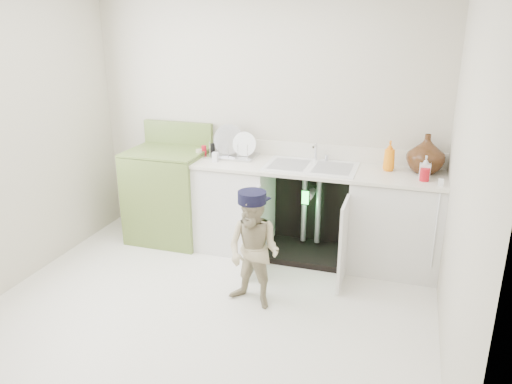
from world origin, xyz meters
TOP-DOWN VIEW (x-y plane):
  - ground at (0.00, 0.00)m, footprint 3.50×3.50m
  - room_shell at (0.00, 0.00)m, footprint 6.00×5.50m
  - counter_run at (0.59, 1.21)m, footprint 2.44×1.02m
  - avocado_stove at (-0.92, 1.18)m, footprint 0.76×0.65m
  - repair_worker at (0.32, 0.19)m, footprint 0.56×0.91m

SIDE VIEW (x-z plane):
  - ground at x=0.00m, z-range 0.00..0.00m
  - counter_run at x=0.59m, z-range -0.14..1.10m
  - repair_worker at x=0.32m, z-range 0.01..0.96m
  - avocado_stove at x=-0.92m, z-range -0.10..1.08m
  - room_shell at x=0.00m, z-range 0.62..1.88m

